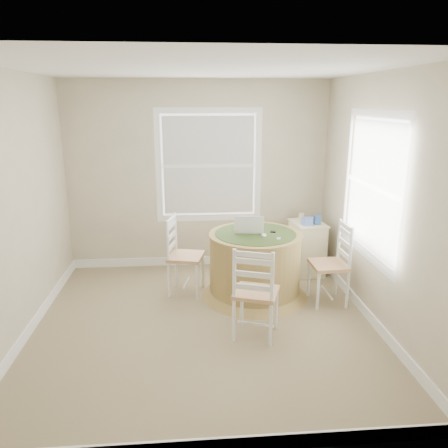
{
  "coord_description": "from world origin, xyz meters",
  "views": [
    {
      "loc": [
        -0.14,
        -4.22,
        2.31
      ],
      "look_at": [
        0.25,
        0.45,
        0.99
      ],
      "focal_mm": 35.0,
      "sensor_mm": 36.0,
      "label": 1
    }
  ],
  "objects": [
    {
      "name": "chair_right",
      "position": [
        1.47,
        0.42,
        0.47
      ],
      "size": [
        0.41,
        0.43,
        0.95
      ],
      "primitive_type": null,
      "rotation": [
        0.0,
        0.0,
        -1.55
      ],
      "color": "white",
      "rests_on": "ground"
    },
    {
      "name": "cup_cream",
      "position": [
        1.42,
        1.5,
        0.77
      ],
      "size": [
        0.07,
        0.07,
        0.09
      ],
      "primitive_type": "cylinder",
      "color": "beige",
      "rests_on": "corner_chest"
    },
    {
      "name": "box_blue",
      "position": [
        1.56,
        1.27,
        0.78
      ],
      "size": [
        0.09,
        0.09,
        0.12
      ],
      "primitive_type": "cube",
      "rotation": [
        0.0,
        0.0,
        0.11
      ],
      "color": "#3860A8",
      "rests_on": "corner_chest"
    },
    {
      "name": "chair_near",
      "position": [
        0.51,
        -0.27,
        0.47
      ],
      "size": [
        0.53,
        0.52,
        0.95
      ],
      "primitive_type": null,
      "rotation": [
        0.0,
        0.0,
        2.79
      ],
      "color": "white",
      "rests_on": "ground"
    },
    {
      "name": "mouse",
      "position": [
        0.73,
        0.58,
        0.8
      ],
      "size": [
        0.09,
        0.11,
        0.03
      ],
      "primitive_type": "ellipsoid",
      "rotation": [
        0.0,
        0.0,
        -0.28
      ],
      "color": "white",
      "rests_on": "round_table"
    },
    {
      "name": "phone",
      "position": [
        0.88,
        0.45,
        0.79
      ],
      "size": [
        0.07,
        0.1,
        0.02
      ],
      "primitive_type": "cube",
      "rotation": [
        0.0,
        0.0,
        -0.28
      ],
      "color": "#B7BABF",
      "rests_on": "round_table"
    },
    {
      "name": "round_table",
      "position": [
        0.64,
        0.68,
        0.43
      ],
      "size": [
        1.29,
        1.29,
        0.8
      ],
      "rotation": [
        0.0,
        0.0,
        -0.28
      ],
      "color": "olive",
      "rests_on": "ground"
    },
    {
      "name": "corner_chest",
      "position": [
        1.47,
        1.36,
        0.36
      ],
      "size": [
        0.46,
        0.59,
        0.72
      ],
      "rotation": [
        0.0,
        0.0,
        0.11
      ],
      "color": "beige",
      "rests_on": "ground"
    },
    {
      "name": "chair_left",
      "position": [
        -0.19,
        0.84,
        0.47
      ],
      "size": [
        0.48,
        0.5,
        0.95
      ],
      "primitive_type": null,
      "rotation": [
        0.0,
        0.0,
        1.35
      ],
      "color": "white",
      "rests_on": "ground"
    },
    {
      "name": "tissue_box",
      "position": [
        1.43,
        1.25,
        0.77
      ],
      "size": [
        0.13,
        0.13,
        0.1
      ],
      "primitive_type": "cube",
      "rotation": [
        0.0,
        0.0,
        0.11
      ],
      "color": "#5A78CE",
      "rests_on": "corner_chest"
    },
    {
      "name": "room",
      "position": [
        0.17,
        0.16,
        1.3
      ],
      "size": [
        3.64,
        3.64,
        2.64
      ],
      "color": "#917F5C",
      "rests_on": "ground"
    },
    {
      "name": "keys",
      "position": [
        0.86,
        0.7,
        0.8
      ],
      "size": [
        0.07,
        0.06,
        0.02
      ],
      "primitive_type": "cube",
      "rotation": [
        0.0,
        0.0,
        -0.28
      ],
      "color": "black",
      "rests_on": "round_table"
    },
    {
      "name": "box_yellow",
      "position": [
        1.52,
        1.38,
        0.75
      ],
      "size": [
        0.16,
        0.12,
        0.06
      ],
      "primitive_type": "cube",
      "rotation": [
        0.0,
        0.0,
        0.11
      ],
      "color": "#E1AC4F",
      "rests_on": "corner_chest"
    },
    {
      "name": "laptop",
      "position": [
        0.57,
        0.75,
        0.83
      ],
      "size": [
        0.38,
        0.34,
        0.24
      ],
      "rotation": [
        0.0,
        0.0,
        3.03
      ],
      "color": "white",
      "rests_on": "round_table"
    }
  ]
}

